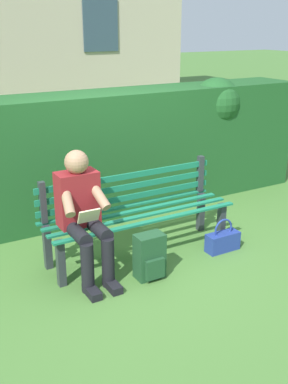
# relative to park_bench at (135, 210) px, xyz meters

# --- Properties ---
(ground) EXTENTS (60.00, 60.00, 0.00)m
(ground) POSITION_rel_park_bench_xyz_m (0.00, 0.08, -0.46)
(ground) COLOR #477533
(park_bench) EXTENTS (1.98, 0.53, 0.88)m
(park_bench) POSITION_rel_park_bench_xyz_m (0.00, 0.00, 0.00)
(park_bench) COLOR #2D3338
(park_bench) RESTS_ON ground
(person_seated) EXTENTS (0.44, 0.73, 1.20)m
(person_seated) POSITION_rel_park_bench_xyz_m (0.64, 0.18, 0.18)
(person_seated) COLOR maroon
(person_seated) RESTS_ON ground
(hedge_backdrop) EXTENTS (5.96, 0.79, 1.59)m
(hedge_backdrop) POSITION_rel_park_bench_xyz_m (-0.09, -1.22, 0.32)
(hedge_backdrop) COLOR #1E5123
(hedge_backdrop) RESTS_ON ground
(backpack) EXTENTS (0.27, 0.25, 0.44)m
(backpack) POSITION_rel_park_bench_xyz_m (0.14, 0.53, -0.25)
(backpack) COLOR #1E4728
(backpack) RESTS_ON ground
(handbag) EXTENTS (0.36, 0.15, 0.36)m
(handbag) POSITION_rel_park_bench_xyz_m (-0.81, 0.44, -0.35)
(handbag) COLOR navy
(handbag) RESTS_ON ground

